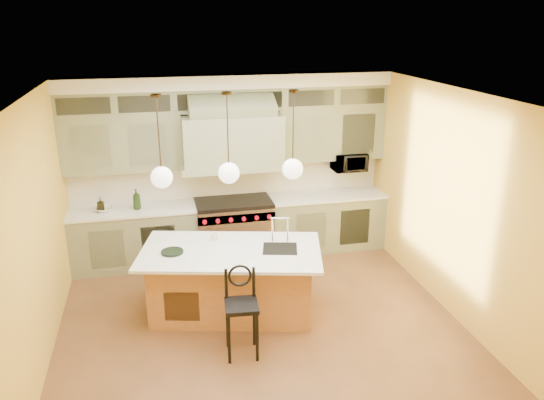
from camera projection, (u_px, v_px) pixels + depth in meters
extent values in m
plane|color=brown|center=(262.00, 327.00, 6.70)|extent=(5.00, 5.00, 0.00)
plane|color=white|center=(260.00, 96.00, 5.74)|extent=(5.00, 5.00, 0.00)
plane|color=gold|center=(229.00, 165.00, 8.52)|extent=(5.00, 0.00, 5.00)
plane|color=gold|center=(330.00, 341.00, 3.92)|extent=(5.00, 0.00, 5.00)
plane|color=gold|center=(34.00, 239.00, 5.69)|extent=(0.00, 5.00, 5.00)
plane|color=gold|center=(453.00, 204.00, 6.75)|extent=(0.00, 5.00, 5.00)
cube|color=gray|center=(135.00, 238.00, 8.23)|extent=(1.90, 0.65, 0.90)
cube|color=gray|center=(325.00, 222.00, 8.88)|extent=(1.90, 0.65, 0.90)
cube|color=white|center=(133.00, 210.00, 8.07)|extent=(1.90, 0.68, 0.04)
cube|color=white|center=(326.00, 195.00, 8.72)|extent=(1.90, 0.68, 0.04)
cube|color=silver|center=(230.00, 179.00, 8.58)|extent=(5.00, 0.04, 0.56)
cube|color=gray|center=(122.00, 144.00, 7.86)|extent=(1.75, 0.35, 0.85)
cube|color=gray|center=(330.00, 133.00, 8.55)|extent=(1.75, 0.35, 0.85)
cube|color=gray|center=(232.00, 139.00, 8.03)|extent=(1.50, 0.70, 0.75)
cube|color=gray|center=(232.00, 164.00, 8.17)|extent=(1.60, 0.76, 0.10)
cube|color=#333833|center=(229.00, 99.00, 8.00)|extent=(5.00, 0.35, 0.35)
cube|color=white|center=(229.00, 81.00, 7.89)|extent=(5.00, 0.47, 0.20)
cube|color=silver|center=(234.00, 230.00, 8.53)|extent=(1.20, 0.70, 0.90)
cube|color=black|center=(233.00, 202.00, 8.37)|extent=(1.20, 0.70, 0.06)
cube|color=silver|center=(237.00, 218.00, 8.13)|extent=(1.20, 0.06, 0.14)
cube|color=#9F6738|center=(232.00, 282.00, 6.91)|extent=(2.19, 1.42, 0.88)
cube|color=white|center=(231.00, 251.00, 6.71)|extent=(2.49, 1.72, 0.04)
cube|color=black|center=(280.00, 250.00, 6.74)|extent=(0.51, 0.48, 0.05)
cylinder|color=black|center=(229.00, 340.00, 5.91)|extent=(0.04, 0.04, 0.61)
cylinder|color=black|center=(257.00, 337.00, 5.95)|extent=(0.04, 0.04, 0.61)
cylinder|color=black|center=(227.00, 324.00, 6.21)|extent=(0.04, 0.04, 0.61)
cylinder|color=black|center=(254.00, 322.00, 6.25)|extent=(0.04, 0.04, 0.61)
cube|color=black|center=(241.00, 306.00, 5.97)|extent=(0.40, 0.40, 0.05)
torus|color=black|center=(240.00, 276.00, 6.02)|extent=(0.27, 0.05, 0.27)
imported|color=black|center=(349.00, 162.00, 8.70)|extent=(0.54, 0.37, 0.30)
imported|color=#1C3414|center=(137.00, 199.00, 8.00)|extent=(0.13, 0.13, 0.31)
imported|color=black|center=(101.00, 205.00, 7.91)|extent=(0.10, 0.11, 0.22)
imported|color=white|center=(104.00, 209.00, 7.95)|extent=(0.25, 0.25, 0.06)
imported|color=silver|center=(214.00, 236.00, 6.99)|extent=(0.12, 0.12, 0.10)
cylinder|color=#2D2319|center=(156.00, 95.00, 5.93)|extent=(0.12, 0.12, 0.03)
cylinder|color=#2D2319|center=(159.00, 134.00, 6.08)|extent=(0.02, 0.02, 0.93)
sphere|color=white|center=(162.00, 177.00, 6.25)|extent=(0.26, 0.26, 0.26)
cylinder|color=#2D2319|center=(227.00, 93.00, 6.10)|extent=(0.12, 0.12, 0.03)
cylinder|color=#2D2319|center=(228.00, 131.00, 6.25)|extent=(0.02, 0.02, 0.93)
sphere|color=white|center=(229.00, 173.00, 6.42)|extent=(0.26, 0.26, 0.26)
cylinder|color=#2D2319|center=(294.00, 91.00, 6.27)|extent=(0.12, 0.12, 0.03)
cylinder|color=#2D2319|center=(293.00, 128.00, 6.41)|extent=(0.02, 0.02, 0.93)
sphere|color=white|center=(293.00, 169.00, 6.59)|extent=(0.26, 0.26, 0.26)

